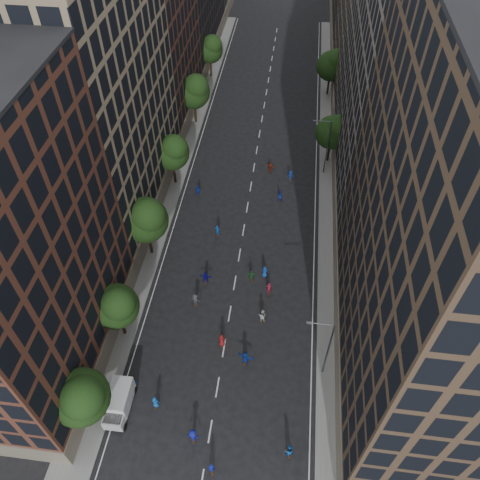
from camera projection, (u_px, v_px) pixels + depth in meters
The scene contains 36 objects.
ground at pixel (250, 189), 68.61m from camera, with size 240.00×240.00×0.00m, color black.
sidewalk_left at pixel (181, 151), 74.61m from camera, with size 4.00×105.00×0.15m, color slate.
sidewalk_right at pixel (332, 163), 72.60m from camera, with size 4.00×105.00×0.15m, color slate.
bldg_left_b at pixel (86, 93), 54.35m from camera, with size 14.00×26.00×34.00m, color #8F7B5D.
bldg_left_c at pixel (142, 33), 72.04m from camera, with size 14.00×20.00×28.00m, color #562E21.
bldg_right_a at pixel (458, 242), 36.96m from camera, with size 14.00×30.00×36.00m, color #4D3A29.
bldg_right_b at pixel (409, 78), 57.58m from camera, with size 14.00×28.00×33.00m, color #6D645A.
tree_left_0 at pixel (81, 397), 40.83m from camera, with size 5.20×5.20×8.83m.
tree_left_1 at pixel (117, 306), 47.86m from camera, with size 4.80×4.80×8.21m.
tree_left_2 at pixel (146, 219), 55.33m from camera, with size 5.60×5.60×9.45m.
tree_left_3 at pixel (173, 151), 65.16m from camera, with size 5.00×5.00×8.58m.
tree_left_4 at pixel (194, 91), 75.72m from camera, with size 5.40×5.40×9.08m.
tree_left_5 at pixel (211, 48), 86.81m from camera, with size 4.80×4.80×8.33m.
tree_right_a at pixel (334, 131), 68.80m from camera, with size 5.00×5.00×8.39m.
tree_right_b at pixel (333, 64), 82.02m from camera, with size 5.20×5.20×8.83m.
streetlamp_near at pixel (326, 347), 45.10m from camera, with size 2.64×0.22×9.06m.
streetlamp_far at pixel (326, 145), 67.31m from camera, with size 2.64×0.22×9.06m.
cargo_van at pixel (119, 402), 45.33m from camera, with size 2.21×4.64×2.46m.
skater_0 at pixel (155, 402), 45.83m from camera, with size 0.80×0.52×1.63m, color #1553AF.
skater_1 at pixel (211, 468), 41.70m from camera, with size 0.60×0.39×1.63m, color #121F93.
skater_2 at pixel (289, 450), 42.63m from camera, with size 0.90×0.70×1.85m, color #1552AB.
skater_3 at pixel (193, 436), 43.52m from camera, with size 1.19×0.68×1.84m, color #121898.
skater_4 at pixel (132, 383), 47.03m from camera, with size 1.12×0.47×1.92m, color #1339A0.
skater_5 at pixel (245, 358), 48.92m from camera, with size 1.76×0.56×1.90m, color #1434A2.
skater_6 at pixel (222, 341), 50.42m from camera, with size 0.86×0.56×1.75m, color maroon.
skater_7 at pixel (269, 288), 55.18m from camera, with size 0.64×0.42×1.75m, color maroon.
skater_8 at pixel (262, 316), 52.49m from camera, with size 0.91×0.71×1.88m, color beige.
skater_9 at pixel (195, 300), 54.02m from camera, with size 1.15×0.66×1.78m, color #39393E.
skater_10 at pixel (251, 276), 56.50m from camera, with size 0.98×0.41×1.68m, color #216E2A.
skater_11 at pixel (206, 278), 56.36m from camera, with size 1.50×0.48×1.62m, color #121190.
skater_12 at pixel (265, 272), 56.88m from camera, with size 0.83×0.54×1.70m, color #1446A8.
skater_13 at pixel (217, 231), 61.57m from camera, with size 0.65×0.43×1.79m, color #11428F.
skater_14 at pixel (280, 196), 66.19m from camera, with size 0.83×0.64×1.70m, color #142CA8.
skater_15 at pixel (290, 176), 69.35m from camera, with size 1.04×0.60×1.61m, color navy.
skater_16 at pixel (198, 191), 66.88m from camera, with size 1.08×0.45×1.84m, color #152FAB.
skater_17 at pixel (270, 168), 70.73m from camera, with size 1.42×0.45×1.53m, color maroon.
Camera 1 is at (4.93, -11.88, 45.30)m, focal length 35.00 mm.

